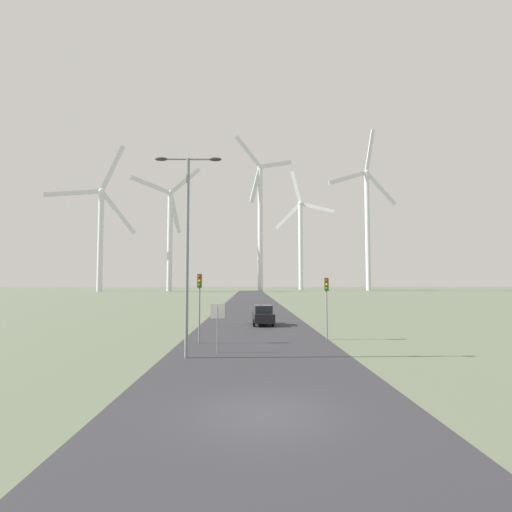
{
  "coord_description": "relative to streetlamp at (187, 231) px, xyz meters",
  "views": [
    {
      "loc": [
        -0.44,
        -12.35,
        3.98
      ],
      "look_at": [
        0.0,
        14.7,
        5.73
      ],
      "focal_mm": 28.0,
      "sensor_mm": 36.0,
      "label": 1
    }
  ],
  "objects": [
    {
      "name": "wind_turbine_center",
      "position": [
        7.99,
        151.52,
        25.72
      ],
      "size": [
        25.95,
        13.35,
        66.97
      ],
      "color": "silver",
      "rests_on": "ground"
    },
    {
      "name": "wind_turbine_far_right",
      "position": [
        57.83,
        160.76,
        26.72
      ],
      "size": [
        35.07,
        12.91,
        75.98
      ],
      "color": "silver",
      "rests_on": "ground"
    },
    {
      "name": "ground_plane",
      "position": [
        3.76,
        -8.86,
        -6.67
      ],
      "size": [
        600.0,
        600.0,
        0.0
      ],
      "primitive_type": "plane",
      "color": "#5B6651"
    },
    {
      "name": "traffic_light_post_near_right",
      "position": [
        8.67,
        6.49,
        -3.57
      ],
      "size": [
        0.28,
        0.33,
        4.25
      ],
      "color": "gray",
      "rests_on": "ground"
    },
    {
      "name": "wind_turbine_right",
      "position": [
        29.33,
        180.27,
        20.31
      ],
      "size": [
        29.32,
        9.39,
        61.2
      ],
      "color": "silver",
      "rests_on": "ground"
    },
    {
      "name": "traffic_light_post_near_left",
      "position": [
        0.05,
        4.94,
        -3.4
      ],
      "size": [
        0.28,
        0.33,
        4.49
      ],
      "color": "gray",
      "rests_on": "ground"
    },
    {
      "name": "stop_sign_near",
      "position": [
        1.51,
        1.5,
        -4.77
      ],
      "size": [
        0.81,
        0.07,
        2.72
      ],
      "color": "gray",
      "rests_on": "ground"
    },
    {
      "name": "wind_turbine_far_left",
      "position": [
        -58.71,
        144.65,
        19.89
      ],
      "size": [
        34.24,
        12.15,
        62.48
      ],
      "color": "silver",
      "rests_on": "ground"
    },
    {
      "name": "road_surface",
      "position": [
        3.76,
        39.14,
        -6.67
      ],
      "size": [
        10.0,
        240.0,
        0.01
      ],
      "color": "#2D2D33",
      "rests_on": "ground"
    },
    {
      "name": "wind_turbine_left",
      "position": [
        -30.86,
        149.26,
        19.42
      ],
      "size": [
        27.87,
        13.27,
        54.85
      ],
      "color": "silver",
      "rests_on": "ground"
    },
    {
      "name": "streetlamp",
      "position": [
        0.0,
        0.0,
        0.0
      ],
      "size": [
        3.62,
        0.32,
        10.69
      ],
      "color": "gray",
      "rests_on": "ground"
    },
    {
      "name": "car_approaching",
      "position": [
        4.56,
        15.72,
        -5.76
      ],
      "size": [
        2.03,
        4.19,
        1.83
      ],
      "color": "black",
      "rests_on": "ground"
    }
  ]
}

